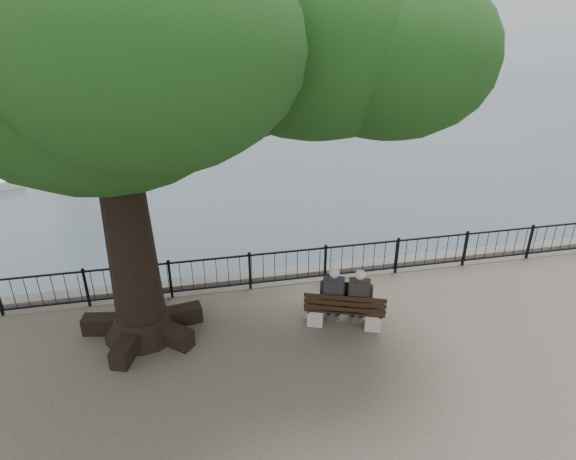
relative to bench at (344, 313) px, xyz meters
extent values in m
cube|color=#4C4A47|center=(-0.93, 2.47, -0.84)|extent=(200.00, 0.40, 1.20)
plane|color=#2E3B47|center=(-0.93, 102.47, -1.34)|extent=(260.00, 260.00, 0.00)
cube|color=black|center=(-0.93, 1.97, 0.64)|extent=(22.00, 0.04, 0.04)
cube|color=black|center=(-0.93, 1.97, -0.19)|extent=(22.00, 0.04, 0.04)
cube|color=#9F998C|center=(-0.61, 0.26, -0.13)|extent=(0.49, 0.55, 0.42)
cube|color=#9F998C|center=(0.64, -0.18, -0.13)|extent=(0.49, 0.55, 0.42)
cube|color=black|center=(0.01, 0.04, 0.12)|extent=(1.91, 1.09, 0.04)
cube|color=black|center=(-0.08, -0.22, 0.43)|extent=(1.75, 0.64, 0.41)
cube|color=black|center=(-0.24, 0.14, 0.24)|extent=(0.45, 0.41, 0.25)
cube|color=black|center=(-0.28, 0.03, 0.63)|extent=(0.51, 0.38, 0.61)
sphere|color=tan|center=(-0.26, 0.07, 1.06)|extent=(0.24, 0.24, 0.24)
ellipsoid|color=#AAAAAA|center=(-0.27, 0.05, 1.10)|extent=(0.25, 0.25, 0.21)
cube|color=black|center=(-0.14, 0.42, -0.11)|extent=(0.46, 0.53, 0.46)
cube|color=black|center=(0.30, -0.05, 0.24)|extent=(0.45, 0.41, 0.25)
cube|color=black|center=(0.26, -0.16, 0.63)|extent=(0.51, 0.38, 0.61)
sphere|color=tan|center=(0.28, -0.12, 1.06)|extent=(0.24, 0.24, 0.24)
ellipsoid|color=#AAAAAA|center=(0.27, -0.14, 1.10)|extent=(0.25, 0.25, 0.21)
cube|color=black|center=(0.40, 0.23, -0.11)|extent=(0.46, 0.53, 0.46)
cone|color=black|center=(-4.57, 0.68, -0.08)|extent=(1.76, 1.76, 0.52)
cone|color=black|center=(-4.57, 0.68, 2.77)|extent=(1.14, 1.14, 6.21)
ellipsoid|color=#133812|center=(-4.57, 0.68, 5.67)|extent=(6.01, 6.01, 4.69)
ellipsoid|color=#133812|center=(-2.60, 1.09, 6.08)|extent=(5.39, 5.39, 4.20)
ellipsoid|color=#133812|center=(-0.64, 0.78, 5.88)|extent=(4.76, 4.76, 3.72)
ellipsoid|color=#133812|center=(0.71, 0.37, 5.67)|extent=(4.14, 4.14, 3.23)
ellipsoid|color=#133812|center=(-5.50, 2.54, 6.29)|extent=(4.76, 4.76, 3.72)
ellipsoid|color=#133812|center=(-3.64, -1.08, 6.08)|extent=(4.76, 4.76, 3.72)
ellipsoid|color=#133812|center=(-1.77, 2.13, 6.50)|extent=(4.56, 4.56, 3.55)
cube|color=#4C4A47|center=(-18.93, 61.47, -0.74)|extent=(10.62, 10.62, 1.40)
cube|color=#4C4A47|center=(1.07, 49.47, -0.74)|extent=(5.99, 5.99, 1.40)
cube|color=#9F998C|center=(1.07, 49.47, 1.76)|extent=(2.20, 2.59, 3.99)
cube|color=#4C4A47|center=(1.07, 49.47, 3.91)|extent=(2.59, 2.99, 0.30)
cube|color=silver|center=(-11.86, 15.39, -1.24)|extent=(3.04, 5.29, 0.57)
cube|color=silver|center=(-5.71, 20.38, -1.24)|extent=(2.88, 5.00, 0.54)
cube|color=silver|center=(-5.71, 20.38, -0.74)|extent=(1.59, 2.18, 0.40)
cylinder|color=silver|center=(-5.71, 20.11, 4.39)|extent=(0.11, 0.11, 10.66)
cube|color=silver|center=(6.53, 21.30, -1.24)|extent=(1.58, 5.57, 0.62)
cube|color=silver|center=(6.53, 21.30, -0.74)|extent=(1.15, 2.27, 0.46)
cylinder|color=silver|center=(6.53, 20.99, 4.00)|extent=(0.12, 0.12, 9.88)
cube|color=silver|center=(9.75, 25.35, -1.24)|extent=(2.54, 6.26, 0.68)
cube|color=silver|center=(9.75, 25.35, -0.74)|extent=(1.58, 2.63, 0.51)
cylinder|color=silver|center=(9.75, 25.01, 3.79)|extent=(0.14, 0.14, 9.46)
cube|color=silver|center=(-13.17, 27.51, -1.24)|extent=(2.17, 5.75, 0.62)
cube|color=silver|center=(-13.17, 27.51, -0.74)|extent=(1.39, 2.40, 0.47)
cylinder|color=silver|center=(-13.17, 27.20, 5.40)|extent=(0.12, 0.12, 12.68)
cube|color=silver|center=(0.71, 36.40, -1.24)|extent=(2.71, 5.11, 0.55)
cube|color=silver|center=(0.71, 36.40, -0.74)|extent=(1.53, 2.21, 0.41)
cylinder|color=silver|center=(0.71, 36.13, 3.48)|extent=(0.11, 0.11, 8.83)
cube|color=silver|center=(4.35, 37.53, -1.24)|extent=(3.35, 6.42, 0.69)
cube|color=silver|center=(4.35, 37.53, -0.74)|extent=(1.90, 2.77, 0.52)
cylinder|color=silver|center=(4.35, 37.19, 4.28)|extent=(0.14, 0.14, 10.44)
cube|color=silver|center=(-5.47, 41.39, -1.24)|extent=(1.77, 5.20, 0.57)
cube|color=silver|center=(-5.47, 41.39, -0.74)|extent=(1.18, 2.15, 0.43)
cylinder|color=silver|center=(-5.47, 41.11, 4.56)|extent=(0.11, 0.11, 10.99)
cube|color=silver|center=(6.25, 35.88, -1.24)|extent=(1.82, 4.78, 0.52)
cube|color=silver|center=(6.25, 35.88, -0.74)|extent=(1.16, 2.00, 0.39)
cylinder|color=silver|center=(6.25, 35.63, 4.20)|extent=(0.10, 0.10, 10.28)
cube|color=#403B32|center=(24.07, 79.47, -0.84)|extent=(30.00, 8.00, 1.20)
cylinder|color=black|center=(19.07, 77.47, 1.66)|extent=(0.70, 0.70, 4.00)
cylinder|color=black|center=(25.07, 79.47, 1.66)|extent=(0.70, 0.70, 4.00)
cylinder|color=black|center=(31.07, 78.47, 1.66)|extent=(0.70, 0.70, 4.00)
camera|label=1|loc=(-3.17, -9.25, 7.08)|focal=32.00mm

